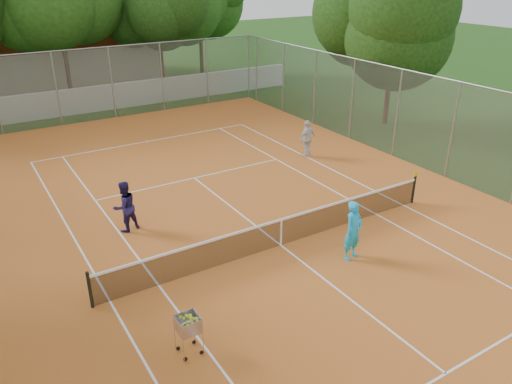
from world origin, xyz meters
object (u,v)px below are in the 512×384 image
clubhouse (35,53)px  player_far_left (125,207)px  player_far_right (307,138)px  ball_hopper (189,334)px  tennis_net (281,232)px  player_near (353,231)px

clubhouse → player_far_left: bearing=-94.1°
player_far_right → ball_hopper: size_ratio=1.57×
tennis_net → player_near: player_near is taller
player_far_left → player_far_right: size_ratio=1.02×
tennis_net → player_far_right: size_ratio=6.93×
player_far_right → ball_hopper: 13.42m
ball_hopper → player_near: bearing=14.8°
player_near → player_far_right: player_near is taller
clubhouse → player_far_left: (-1.82, -25.45, -1.31)m
tennis_net → player_far_left: (-3.82, 3.55, 0.38)m
player_far_right → player_far_left: bearing=0.2°
tennis_net → clubhouse: clubhouse is taller
ball_hopper → player_far_left: bearing=87.9°
player_far_left → ball_hopper: player_far_left is taller
player_near → player_far_left: bearing=122.0°
player_far_left → clubhouse: bearing=-109.5°
clubhouse → player_near: bearing=-83.7°
tennis_net → ball_hopper: size_ratio=10.87×
ball_hopper → player_far_right: bearing=45.3°
clubhouse → ball_hopper: clubhouse is taller
player_far_left → ball_hopper: bearing=68.7°
tennis_net → clubhouse: 29.12m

